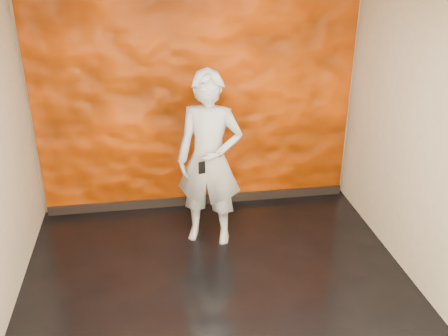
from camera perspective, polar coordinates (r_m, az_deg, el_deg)
room at (r=4.35m, az=-0.34°, el=-0.18°), size 4.02×4.02×2.81m
feature_wall at (r=6.17m, az=-3.10°, el=7.35°), size 3.90×0.06×2.75m
baseboard at (r=6.66m, az=-2.81°, el=-3.65°), size 3.90×0.04×0.12m
man at (r=5.50m, az=-1.68°, el=0.91°), size 0.84×0.68×2.01m
phone at (r=5.22m, az=-2.55°, el=0.04°), size 0.07×0.03×0.14m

